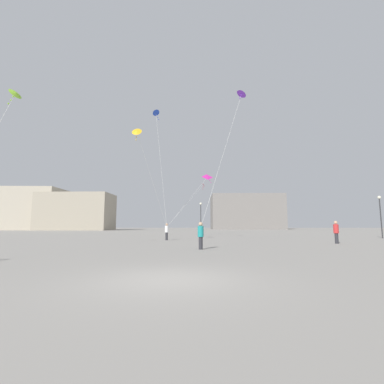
% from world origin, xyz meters
% --- Properties ---
extents(ground_plane, '(300.00, 300.00, 0.00)m').
position_xyz_m(ground_plane, '(0.00, 0.00, 0.00)').
color(ground_plane, gray).
extents(person_in_red, '(0.40, 0.40, 1.84)m').
position_xyz_m(person_in_red, '(11.85, 15.06, 1.01)').
color(person_in_red, '#2D2D33').
rests_on(person_in_red, ground_plane).
extents(person_in_white, '(0.36, 0.36, 1.67)m').
position_xyz_m(person_in_white, '(-2.66, 19.61, 0.92)').
color(person_in_white, '#2D2D33').
rests_on(person_in_white, ground_plane).
extents(person_in_teal, '(0.37, 0.37, 1.69)m').
position_xyz_m(person_in_teal, '(0.83, 9.37, 0.92)').
color(person_in_teal, '#2D2D33').
rests_on(person_in_teal, ground_plane).
extents(kite_crimson_delta, '(4.10, 15.76, 6.81)m').
position_xyz_m(kite_crimson_delta, '(0.92, 34.09, 7.49)').
color(kite_crimson_delta, red).
extents(kite_lime_diamond, '(2.10, 5.85, 8.50)m').
position_xyz_m(kite_lime_diamond, '(-10.37, 7.38, 9.28)').
color(kite_lime_diamond, '#8CD12D').
extents(kite_magenta_delta, '(4.77, 4.32, 6.08)m').
position_xyz_m(kite_magenta_delta, '(1.46, 23.45, 6.93)').
color(kite_magenta_delta, '#D12899').
extents(kite_amber_diamond, '(2.37, 5.64, 8.49)m').
position_xyz_m(kite_amber_diamond, '(-4.57, 14.35, 9.26)').
color(kite_amber_diamond, yellow).
extents(kite_cobalt_diamond, '(1.76, 0.97, 12.27)m').
position_xyz_m(kite_cobalt_diamond, '(-3.88, 19.47, 12.95)').
color(kite_cobalt_diamond, blue).
extents(kite_violet_diamond, '(4.20, 6.54, 12.14)m').
position_xyz_m(kite_violet_diamond, '(4.42, 15.23, 12.91)').
color(kite_violet_diamond, purple).
extents(building_left_hall, '(23.44, 16.65, 12.90)m').
position_xyz_m(building_left_hall, '(-55.00, 76.12, 6.45)').
color(building_left_hall, '#B2A893').
rests_on(building_left_hall, ground_plane).
extents(building_centre_hall, '(20.84, 11.90, 10.92)m').
position_xyz_m(building_centre_hall, '(-37.00, 72.58, 5.46)').
color(building_centre_hall, '#A39984').
rests_on(building_centre_hall, ground_plane).
extents(building_right_hall, '(25.78, 17.50, 12.51)m').
position_xyz_m(building_right_hall, '(17.00, 94.33, 6.26)').
color(building_right_hall, gray).
rests_on(building_right_hall, ground_plane).
extents(lamppost_east, '(0.36, 0.36, 4.99)m').
position_xyz_m(lamppost_east, '(0.67, 34.38, 3.35)').
color(lamppost_east, '#2D2D30').
rests_on(lamppost_east, ground_plane).
extents(lamppost_west, '(0.36, 0.36, 4.84)m').
position_xyz_m(lamppost_west, '(21.26, 24.06, 3.26)').
color(lamppost_west, '#2D2D30').
rests_on(lamppost_west, ground_plane).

